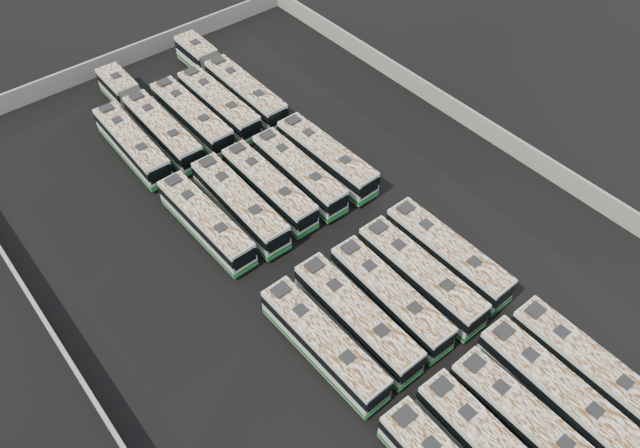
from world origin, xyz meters
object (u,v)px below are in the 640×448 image
Objects in this scene: bus_midback_far_right at (326,157)px; bus_back_far_left at (132,144)px; bus_front_right at (556,392)px; bus_midfront_center at (390,297)px; bus_midback_far_left at (206,222)px; bus_back_right at (219,105)px; bus_midfront_far_right at (447,254)px; bus_back_far_right at (229,80)px; bus_midback_left at (240,204)px; bus_midfront_right at (420,276)px; bus_midback_center at (269,187)px; bus_back_center at (192,117)px; bus_front_center at (527,424)px; bus_front_far_right at (586,367)px; bus_midback_right at (299,173)px; bus_midfront_far_left at (323,344)px; bus_midfront_left at (356,318)px; bus_back_left at (148,116)px.

bus_midback_far_right is 19.25m from bus_back_far_left.
bus_front_right reaches higher than bus_midfront_center.
bus_midback_far_left is 0.98× the size of bus_back_right.
bus_midfront_center is 6.71m from bus_midfront_far_right.
bus_back_far_right reaches higher than bus_back_right.
bus_midback_left is (3.47, -0.13, 0.06)m from bus_midback_far_left.
bus_midback_center is (-3.33, 16.11, -0.07)m from bus_midfront_right.
bus_back_far_left is 0.98× the size of bus_back_center.
bus_midback_far_right is 16.84m from bus_back_far_right.
bus_front_far_right is (6.76, 0.03, 0.01)m from bus_front_center.
bus_midfront_right is 1.00× the size of bus_midback_left.
bus_back_far_left reaches higher than bus_midfront_center.
bus_front_right reaches higher than bus_back_far_left.
bus_midback_far_right is (3.43, 29.08, -0.01)m from bus_front_right.
bus_midfront_right is (3.44, 13.38, 0.06)m from bus_front_center.
bus_back_far_right is (3.38, 3.19, 0.01)m from bus_back_right.
bus_midback_far_left is 1.01× the size of bus_midback_right.
bus_midfront_far_left is at bearing -108.91° from bus_back_right.
bus_midfront_far_right is 32.54m from bus_back_far_right.
bus_midback_far_right reaches higher than bus_front_far_right.
bus_midfront_far_right is at bearing 76.66° from bus_front_right.
bus_midfront_left reaches higher than bus_midfront_far_left.
bus_midfront_center is 29.52m from bus_back_center.
bus_midback_center is 0.62× the size of bus_back_far_right.
bus_midback_center is at bearing 176.81° from bus_midback_right.
bus_midback_far_right is 1.00× the size of bus_back_right.
bus_back_center is (-6.73, 13.67, 0.01)m from bus_midback_far_right.
bus_midfront_far_left is 13.46m from bus_midfront_far_right.
bus_midfront_center is 17.43m from bus_midback_far_left.
bus_midfront_right is 17.30m from bus_midback_left.
bus_midback_center is 15.10m from bus_back_far_left.
bus_front_right is at bearing -98.03° from bus_midback_far_right.
bus_midback_far_left is at bearing 122.16° from bus_midfront_right.
bus_front_far_right is 46.09m from bus_back_far_right.
bus_midfront_left reaches higher than bus_front_far_right.
bus_midback_left is 0.65× the size of bus_back_far_right.
bus_midfront_right is (-3.32, 13.35, 0.04)m from bus_front_far_right.
bus_midback_right is at bearing 56.62° from bus_midfront_far_left.
bus_back_right is at bearing 76.29° from bus_midback_center.
bus_midfront_far_left is 1.02× the size of bus_midback_center.
bus_front_center is 0.98× the size of bus_back_right.
bus_midfront_far_left is 0.99× the size of bus_midfront_far_right.
bus_midfront_far_left is (-10.03, 13.28, -0.03)m from bus_front_right.
bus_back_center reaches higher than bus_back_far_left.
bus_midfront_right is (6.70, -0.23, 0.00)m from bus_midfront_left.
bus_midback_left is (-10.07, 15.75, 0.02)m from bus_midfront_far_right.
bus_midback_center is at bearing -89.99° from bus_back_center.
bus_back_left is 1.52× the size of bus_back_center.
bus_midback_left is (0.01, 15.73, 0.01)m from bus_midfront_left.
bus_back_far_left is at bearing 179.81° from bus_back_right.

